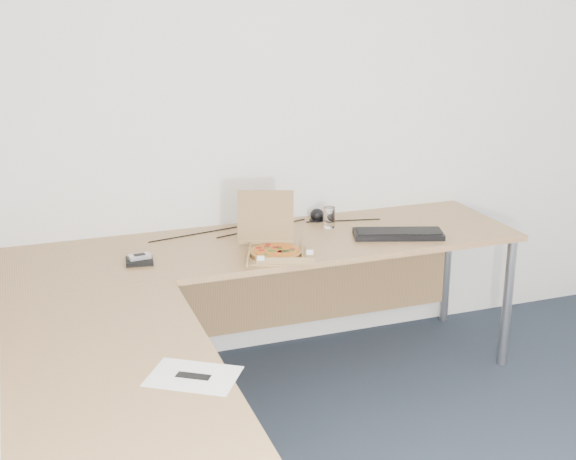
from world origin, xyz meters
name	(u,v)px	position (x,y,z in m)	size (l,w,h in m)	color
room_shell	(550,203)	(0.00, 0.00, 1.25)	(3.50, 3.50, 2.50)	white
desk	(230,286)	(-0.82, 0.97, 0.70)	(2.50, 2.20, 0.73)	#A97C4B
pizza_box	(275,248)	(-0.54, 1.20, 0.76)	(0.27, 0.31, 0.27)	#A27D4C
drinking_glass	(329,217)	(-0.14, 1.52, 0.78)	(0.06, 0.06, 0.11)	silver
keyboard	(398,234)	(0.13, 1.25, 0.74)	(0.44, 0.16, 0.03)	black
mouse	(325,216)	(-0.10, 1.65, 0.75)	(0.10, 0.06, 0.04)	black
wallet	(139,261)	(-1.15, 1.31, 0.74)	(0.12, 0.10, 0.02)	black
phone	(139,257)	(-1.15, 1.32, 0.76)	(0.10, 0.05, 0.02)	#B2B5BA
paper_sheet	(193,376)	(-1.17, 0.20, 0.73)	(0.28, 0.20, 0.00)	white
dome_speaker	(317,214)	(-0.15, 1.65, 0.76)	(0.08, 0.08, 0.07)	black
cable_bundle	(262,228)	(-0.47, 1.61, 0.73)	(0.60, 0.04, 0.01)	black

